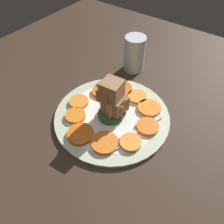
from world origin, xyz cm
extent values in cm
cube|color=#38281E|center=(0.00, 0.00, 1.00)|extent=(120.00, 120.00, 2.00)
cylinder|color=beige|center=(0.00, 0.00, 2.50)|extent=(30.23, 30.23, 1.00)
cylinder|color=white|center=(0.00, 0.00, 2.55)|extent=(24.18, 24.18, 1.00)
cylinder|color=orange|center=(9.39, -1.99, 3.51)|extent=(5.53, 5.53, 0.81)
cylinder|color=#D35E12|center=(9.42, 3.48, 3.51)|extent=(6.52, 6.52, 0.81)
cylinder|color=orange|center=(5.12, 7.68, 3.51)|extent=(5.27, 5.27, 0.81)
cylinder|color=orange|center=(-1.80, 9.98, 3.51)|extent=(5.35, 5.35, 0.81)
cylinder|color=orange|center=(-6.15, 7.27, 3.51)|extent=(5.32, 5.32, 0.81)
cylinder|color=orange|center=(-9.82, 2.29, 3.51)|extent=(6.53, 6.53, 0.81)
cylinder|color=orange|center=(-8.42, -3.96, 3.51)|extent=(6.42, 6.42, 0.81)
cylinder|color=orange|center=(-4.77, -8.79, 3.51)|extent=(5.17, 5.17, 0.81)
cylinder|color=orange|center=(1.69, -9.70, 3.51)|extent=(5.60, 5.60, 0.81)
cylinder|color=orange|center=(7.55, -6.90, 3.51)|extent=(6.31, 6.31, 0.81)
ellipsoid|color=#2D6033|center=(0.00, 0.00, 4.04)|extent=(7.99, 7.19, 1.87)
cube|color=brown|center=(-0.09, -1.27, 6.72)|extent=(4.81, 4.81, 3.49)
cube|color=olive|center=(-0.42, -0.56, 7.21)|extent=(5.08, 5.08, 4.47)
cube|color=olive|center=(1.01, -1.01, 7.07)|extent=(4.98, 4.98, 4.19)
cube|color=#9E754C|center=(-0.05, -0.13, 7.21)|extent=(5.83, 5.83, 4.47)
cube|color=brown|center=(-0.74, 1.29, 10.20)|extent=(3.65, 3.65, 3.48)
cube|color=#9E754C|center=(0.29, -0.19, 11.87)|extent=(5.01, 5.01, 4.60)
cube|color=silver|center=(1.38, -9.06, 3.30)|extent=(11.11, 4.40, 0.40)
cube|color=silver|center=(-4.66, -7.18, 3.30)|extent=(1.99, 2.61, 0.40)
cube|color=silver|center=(-7.74, -7.27, 3.30)|extent=(4.34, 1.61, 0.40)
cube|color=silver|center=(-7.54, -6.63, 3.30)|extent=(4.34, 1.61, 0.40)
cube|color=silver|center=(-7.34, -6.00, 3.30)|extent=(4.34, 1.61, 0.40)
cube|color=silver|center=(-7.14, -5.36, 3.30)|extent=(4.34, 1.61, 0.40)
cylinder|color=silver|center=(21.68, 6.99, 7.64)|extent=(6.56, 6.56, 11.28)
camera|label=1|loc=(-30.98, -22.49, 45.86)|focal=35.00mm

